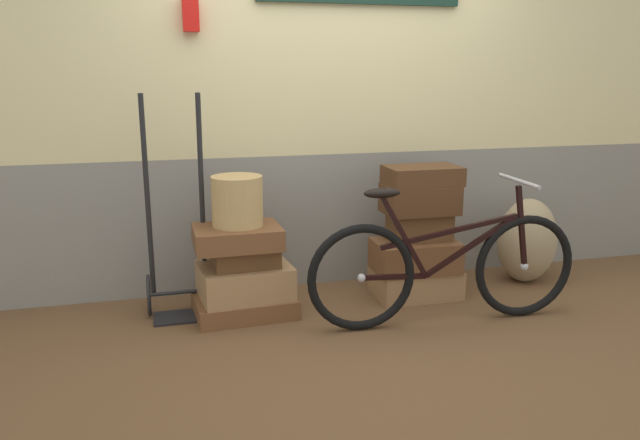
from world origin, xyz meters
TOP-DOWN VIEW (x-y plane):
  - ground at (0.00, 0.00)m, footprint 8.53×5.20m
  - station_building at (0.01, 0.85)m, footprint 6.53×0.74m
  - suitcase_0 at (-0.65, 0.30)m, footprint 0.65×0.49m
  - suitcase_1 at (-0.64, 0.30)m, footprint 0.60×0.48m
  - suitcase_2 at (-0.63, 0.30)m, footprint 0.42×0.35m
  - suitcase_3 at (-0.68, 0.27)m, footprint 0.53×0.40m
  - suitcase_4 at (0.54, 0.32)m, footprint 0.57×0.38m
  - suitcase_5 at (0.52, 0.30)m, footprint 0.57×0.36m
  - suitcase_6 at (0.56, 0.33)m, footprint 0.41×0.25m
  - suitcase_7 at (0.55, 0.32)m, footprint 0.49×0.31m
  - suitcase_8 at (0.57, 0.33)m, footprint 0.49×0.31m
  - wicker_basket at (-0.67, 0.30)m, footprint 0.31×0.31m
  - luggage_trolley at (-1.04, 0.41)m, footprint 0.41×0.35m
  - burlap_sack at (1.44, 0.40)m, footprint 0.43×0.37m
  - bicycle at (0.51, -0.16)m, footprint 1.71×0.46m

SIDE VIEW (x-z plane):
  - ground at x=0.00m, z-range -0.06..0.00m
  - suitcase_0 at x=-0.65m, z-range 0.00..0.12m
  - suitcase_4 at x=0.54m, z-range 0.00..0.19m
  - suitcase_1 at x=-0.64m, z-range 0.12..0.32m
  - suitcase_5 at x=0.52m, z-range 0.19..0.40m
  - burlap_sack at x=1.44m, z-range 0.00..0.62m
  - luggage_trolley at x=-1.04m, z-range -0.35..1.04m
  - bicycle at x=0.51m, z-range -0.09..0.79m
  - suitcase_2 at x=-0.63m, z-range 0.32..0.45m
  - suitcase_6 at x=0.56m, z-range 0.40..0.59m
  - suitcase_3 at x=-0.68m, z-range 0.45..0.58m
  - suitcase_7 at x=0.55m, z-range 0.59..0.77m
  - wicker_basket at x=-0.67m, z-range 0.58..0.89m
  - suitcase_8 at x=0.57m, z-range 0.77..0.90m
  - station_building at x=0.01m, z-range 0.00..2.95m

